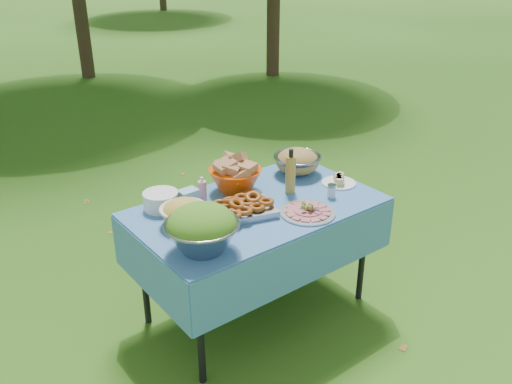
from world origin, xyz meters
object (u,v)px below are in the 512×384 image
at_px(charcuterie_platter, 308,208).
at_px(pasta_bowl_steel, 297,161).
at_px(bread_bowl, 235,174).
at_px(oil_bottle, 291,171).
at_px(picnic_table, 257,260).
at_px(plate_stack, 161,200).
at_px(salad_bowl, 202,229).

bearing_deg(charcuterie_platter, pasta_bowl_steel, 54.44).
xyz_separation_m(bread_bowl, charcuterie_platter, (0.15, -0.51, -0.07)).
distance_m(bread_bowl, oil_bottle, 0.34).
height_order(picnic_table, plate_stack, plate_stack).
bearing_deg(plate_stack, charcuterie_platter, -42.06).
bearing_deg(bread_bowl, picnic_table, -95.84).
distance_m(bread_bowl, charcuterie_platter, 0.54).
relative_size(salad_bowl, plate_stack, 1.84).
distance_m(picnic_table, plate_stack, 0.71).
distance_m(picnic_table, bread_bowl, 0.55).
bearing_deg(pasta_bowl_steel, plate_stack, 174.72).
height_order(bread_bowl, oil_bottle, oil_bottle).
distance_m(salad_bowl, charcuterie_platter, 0.70).
bearing_deg(pasta_bowl_steel, picnic_table, -156.42).
height_order(plate_stack, charcuterie_platter, plate_stack).
bearing_deg(charcuterie_platter, bread_bowl, 105.82).
xyz_separation_m(bread_bowl, pasta_bowl_steel, (0.49, -0.03, -0.03)).
relative_size(pasta_bowl_steel, charcuterie_platter, 0.97).
bearing_deg(bread_bowl, charcuterie_platter, -74.18).
xyz_separation_m(salad_bowl, charcuterie_platter, (0.70, -0.03, -0.09)).
relative_size(picnic_table, plate_stack, 7.04).
relative_size(plate_stack, pasta_bowl_steel, 0.66).
distance_m(plate_stack, oil_bottle, 0.81).
bearing_deg(oil_bottle, pasta_bowl_steel, 40.50).
bearing_deg(picnic_table, plate_stack, 145.80).
xyz_separation_m(salad_bowl, pasta_bowl_steel, (1.04, 0.46, -0.04)).
xyz_separation_m(picnic_table, plate_stack, (-0.47, 0.32, 0.43)).
bearing_deg(picnic_table, oil_bottle, 4.98).
relative_size(plate_stack, bread_bowl, 0.62).
height_order(picnic_table, oil_bottle, oil_bottle).
bearing_deg(picnic_table, bread_bowl, 84.16).
bearing_deg(salad_bowl, plate_stack, 83.87).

